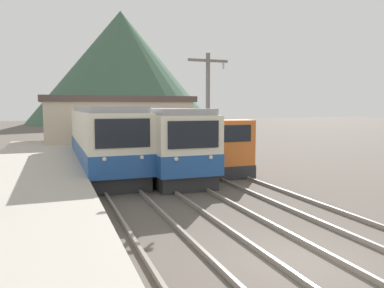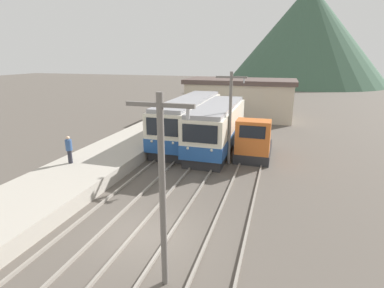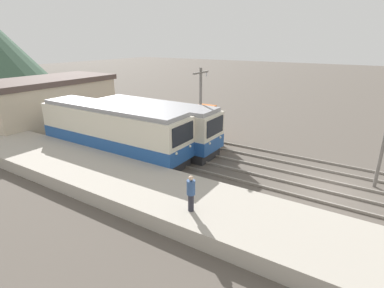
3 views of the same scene
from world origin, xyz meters
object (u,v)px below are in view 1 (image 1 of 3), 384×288
at_px(commuter_train_left, 104,142).
at_px(shunting_locomotive, 218,152).
at_px(catenary_mast_mid, 208,112).
at_px(commuter_train_center, 160,143).

distance_m(commuter_train_left, shunting_locomotive, 6.45).
relative_size(shunting_locomotive, catenary_mast_mid, 0.76).
relative_size(commuter_train_center, shunting_locomotive, 2.24).
xyz_separation_m(commuter_train_center, catenary_mast_mid, (1.51, -3.16, 1.74)).
xyz_separation_m(commuter_train_left, shunting_locomotive, (5.80, -2.77, -0.51)).
xyz_separation_m(commuter_train_left, commuter_train_center, (2.80, -1.68, -0.04)).
distance_m(commuter_train_center, catenary_mast_mid, 3.91).
xyz_separation_m(commuter_train_left, catenary_mast_mid, (4.31, -4.84, 1.69)).
bearing_deg(commuter_train_center, commuter_train_left, 149.06).
height_order(commuter_train_left, shunting_locomotive, commuter_train_left).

